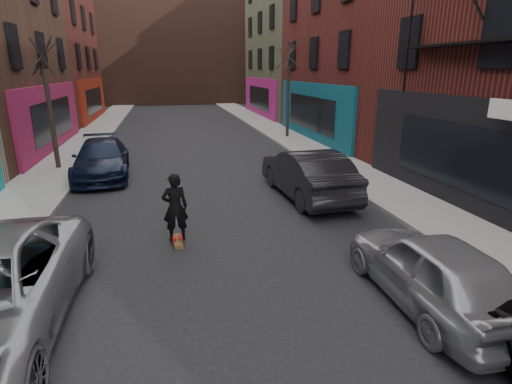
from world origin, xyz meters
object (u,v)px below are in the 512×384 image
parked_right_end (307,173)px  parked_left_end (102,159)px  skateboard (177,241)px  skateboarder (175,207)px  parked_right_far (433,270)px  tree_left_far (47,92)px  tree_right_far (288,82)px

parked_right_end → parked_left_end: bearing=-34.6°
skateboard → skateboarder: bearing=0.0°
parked_right_end → skateboard: 5.51m
parked_right_far → parked_right_end: 6.88m
skateboarder → tree_left_far: bearing=-66.1°
parked_left_end → skateboard: parked_left_end is taller
skateboard → tree_left_far: bearing=113.9°
tree_right_far → tree_left_far: bearing=-154.2°
tree_left_far → parked_right_far: size_ratio=1.54×
parked_right_far → skateboarder: 6.01m
parked_right_end → skateboarder: (-4.57, -2.98, 0.13)m
skateboarder → parked_right_end: bearing=-151.0°
tree_right_far → skateboard: tree_right_far is taller
tree_left_far → parked_left_end: bearing=-37.2°
tree_right_far → parked_right_end: tree_right_far is taller
tree_right_far → parked_right_far: bearing=-99.0°
tree_left_far → skateboard: 10.80m
parked_right_end → skateboarder: skateboarder is taller
tree_left_far → skateboard: (4.83, -9.06, -3.33)m
parked_right_far → skateboarder: bearing=-39.4°
skateboard → tree_right_far: bearing=59.1°
parked_left_end → parked_right_end: (7.32, -4.50, 0.09)m
parked_left_end → parked_right_end: size_ratio=1.01×
tree_right_far → parked_right_end: (-3.00, -12.08, -2.69)m
parked_left_end → skateboarder: bearing=-73.4°
tree_right_far → skateboarder: 17.05m
skateboarder → parked_right_far: bearing=135.4°
parked_right_end → skateboarder: 5.46m
skateboard → parked_right_far: bearing=-44.6°
parked_right_end → tree_right_far: bearing=-106.9°
tree_right_far → skateboard: (-7.57, -15.06, -3.48)m
parked_left_end → skateboard: 8.01m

